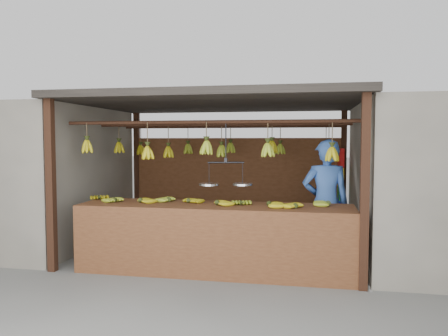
# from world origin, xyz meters

# --- Properties ---
(ground) EXTENTS (80.00, 80.00, 0.00)m
(ground) POSITION_xyz_m (0.00, 0.00, 0.00)
(ground) COLOR #5B5B57
(stall) EXTENTS (4.30, 3.30, 2.40)m
(stall) POSITION_xyz_m (0.00, 0.33, 1.97)
(stall) COLOR black
(stall) RESTS_ON ground
(neighbor_left) EXTENTS (3.00, 3.00, 2.30)m
(neighbor_left) POSITION_xyz_m (-3.60, 0.00, 1.15)
(neighbor_left) COLOR slate
(neighbor_left) RESTS_ON ground
(counter) EXTENTS (3.67, 0.83, 0.96)m
(counter) POSITION_xyz_m (0.13, -1.23, 0.72)
(counter) COLOR #5B321B
(counter) RESTS_ON ground
(hanging_bananas) EXTENTS (3.55, 2.23, 0.38)m
(hanging_bananas) POSITION_xyz_m (-0.01, -0.01, 1.61)
(hanging_bananas) COLOR #AF9F12
(hanging_bananas) RESTS_ON ground
(balance_scale) EXTENTS (0.70, 0.37, 0.85)m
(balance_scale) POSITION_xyz_m (0.27, -1.00, 1.21)
(balance_scale) COLOR black
(balance_scale) RESTS_ON ground
(vendor) EXTENTS (0.70, 0.51, 1.77)m
(vendor) POSITION_xyz_m (1.60, -0.60, 0.88)
(vendor) COLOR #3359A5
(vendor) RESTS_ON ground
(bag_bundles) EXTENTS (0.08, 0.26, 1.17)m
(bag_bundles) POSITION_xyz_m (1.94, 1.35, 1.00)
(bag_bundles) COLOR red
(bag_bundles) RESTS_ON ground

